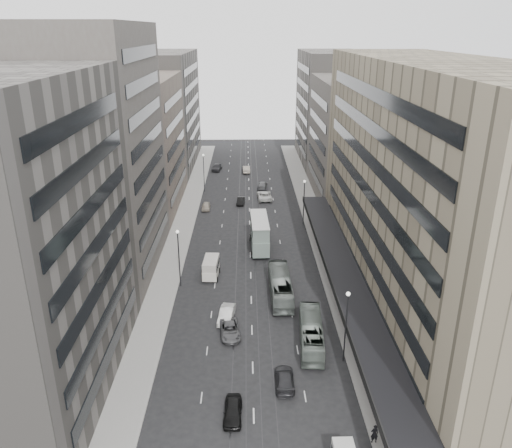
{
  "coord_description": "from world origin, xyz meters",
  "views": [
    {
      "loc": [
        -0.5,
        -49.12,
        33.04
      ],
      "look_at": [
        0.82,
        18.47,
        6.58
      ],
      "focal_mm": 35.0,
      "sensor_mm": 36.0,
      "label": 1
    }
  ],
  "objects": [
    {
      "name": "sidewalk_left",
      "position": [
        -12.0,
        37.5,
        0.07
      ],
      "size": [
        4.0,
        125.0,
        0.15
      ],
      "primitive_type": "cube",
      "color": "gray",
      "rests_on": "ground"
    },
    {
      "name": "department_store",
      "position": [
        21.45,
        8.0,
        14.95
      ],
      "size": [
        19.2,
        60.0,
        30.0
      ],
      "color": "gray",
      "rests_on": "ground"
    },
    {
      "name": "sedan_6",
      "position": [
        3.2,
        49.4,
        0.84
      ],
      "size": [
        3.07,
        6.2,
        1.69
      ],
      "primitive_type": "imported",
      "rotation": [
        0.0,
        0.0,
        3.19
      ],
      "color": "silver",
      "rests_on": "ground"
    },
    {
      "name": "building_left_d",
      "position": [
        -21.5,
        79.0,
        14.0
      ],
      "size": [
        15.0,
        38.0,
        28.0
      ],
      "primitive_type": "cube",
      "color": "slate",
      "rests_on": "ground"
    },
    {
      "name": "sedan_5",
      "position": [
        -1.69,
        46.5,
        0.68
      ],
      "size": [
        1.77,
        4.23,
        1.36
      ],
      "primitive_type": "imported",
      "rotation": [
        0.0,
        0.0,
        -0.08
      ],
      "color": "black",
      "rests_on": "ground"
    },
    {
      "name": "building_left_c",
      "position": [
        -21.5,
        46.0,
        12.5
      ],
      "size": [
        15.0,
        28.0,
        25.0
      ],
      "primitive_type": "cube",
      "color": "#716658",
      "rests_on": "ground"
    },
    {
      "name": "panel_van",
      "position": [
        -5.64,
        14.64,
        1.55
      ],
      "size": [
        2.41,
        4.57,
        2.81
      ],
      "rotation": [
        0.0,
        0.0,
        -0.06
      ],
      "color": "silver",
      "rests_on": "ground"
    },
    {
      "name": "building_right_mid",
      "position": [
        21.5,
        52.0,
        12.0
      ],
      "size": [
        15.0,
        28.0,
        24.0
      ],
      "primitive_type": "cube",
      "color": "#4C4742",
      "rests_on": "ground"
    },
    {
      "name": "building_left_b",
      "position": [
        -21.5,
        19.0,
        17.0
      ],
      "size": [
        15.0,
        26.0,
        34.0
      ],
      "primitive_type": "cube",
      "color": "#4C4742",
      "rests_on": "ground"
    },
    {
      "name": "bus_near",
      "position": [
        6.6,
        -1.86,
        1.42
      ],
      "size": [
        3.17,
        10.34,
        2.84
      ],
      "primitive_type": "imported",
      "rotation": [
        0.0,
        0.0,
        3.06
      ],
      "color": "slate",
      "rests_on": "ground"
    },
    {
      "name": "sedan_3",
      "position": [
        3.12,
        -8.76,
        0.69
      ],
      "size": [
        2.03,
        4.78,
        1.37
      ],
      "primitive_type": "imported",
      "rotation": [
        0.0,
        0.0,
        3.12
      ],
      "color": "#262628",
      "rests_on": "ground"
    },
    {
      "name": "lamp_left_near",
      "position": [
        -9.7,
        12.0,
        5.2
      ],
      "size": [
        0.44,
        0.44,
        8.32
      ],
      "color": "#262628",
      "rests_on": "ground"
    },
    {
      "name": "bus_far",
      "position": [
        3.85,
        8.93,
        1.55
      ],
      "size": [
        2.74,
        11.15,
        3.1
      ],
      "primitive_type": "imported",
      "rotation": [
        0.0,
        0.0,
        3.15
      ],
      "color": "gray",
      "rests_on": "ground"
    },
    {
      "name": "double_decker",
      "position": [
        1.5,
        24.33,
        2.79
      ],
      "size": [
        3.15,
        9.53,
        5.17
      ],
      "rotation": [
        0.0,
        0.0,
        0.03
      ],
      "color": "gray",
      "rests_on": "ground"
    },
    {
      "name": "building_right_far",
      "position": [
        21.5,
        82.0,
        14.0
      ],
      "size": [
        15.0,
        32.0,
        28.0
      ],
      "primitive_type": "cube",
      "color": "slate",
      "rests_on": "ground"
    },
    {
      "name": "ground",
      "position": [
        0.0,
        0.0,
        0.0
      ],
      "size": [
        220.0,
        220.0,
        0.0
      ],
      "primitive_type": "plane",
      "color": "black",
      "rests_on": "ground"
    },
    {
      "name": "sedan_9",
      "position": [
        -0.54,
        70.47,
        0.82
      ],
      "size": [
        1.87,
        5.03,
        1.64
      ],
      "primitive_type": "imported",
      "rotation": [
        0.0,
        0.0,
        3.17
      ],
      "color": "#A39887",
      "rests_on": "ground"
    },
    {
      "name": "sedan_7",
      "position": [
        3.06,
        57.27,
        0.73
      ],
      "size": [
        2.57,
        5.19,
        1.45
      ],
      "primitive_type": "imported",
      "rotation": [
        0.0,
        0.0,
        3.03
      ],
      "color": "#5F6062",
      "rests_on": "ground"
    },
    {
      "name": "sedan_1",
      "position": [
        -3.06,
        3.28,
        0.75
      ],
      "size": [
        2.21,
        4.75,
        1.51
      ],
      "primitive_type": "imported",
      "rotation": [
        0.0,
        0.0,
        -0.14
      ],
      "color": "silver",
      "rests_on": "ground"
    },
    {
      "name": "lamp_left_far",
      "position": [
        -9.7,
        55.0,
        5.2
      ],
      "size": [
        0.44,
        0.44,
        8.32
      ],
      "color": "#262628",
      "rests_on": "ground"
    },
    {
      "name": "lamp_right_near",
      "position": [
        9.7,
        -5.0,
        5.2
      ],
      "size": [
        0.44,
        0.44,
        8.32
      ],
      "color": "#262628",
      "rests_on": "ground"
    },
    {
      "name": "pedestrian",
      "position": [
        10.2,
        -16.47,
        1.06
      ],
      "size": [
        0.7,
        0.49,
        1.82
      ],
      "primitive_type": "imported",
      "rotation": [
        0.0,
        0.0,
        3.23
      ],
      "color": "black",
      "rests_on": "sidewalk_right"
    },
    {
      "name": "lamp_right_far",
      "position": [
        9.7,
        35.0,
        5.2
      ],
      "size": [
        0.44,
        0.44,
        8.32
      ],
      "color": "#262628",
      "rests_on": "ground"
    },
    {
      "name": "building_left_a",
      "position": [
        -21.5,
        -8.0,
        15.0
      ],
      "size": [
        15.0,
        28.0,
        30.0
      ],
      "primitive_type": "cube",
      "color": "slate",
      "rests_on": "ground"
    },
    {
      "name": "sedan_0",
      "position": [
        -1.9,
        -13.11,
        0.71
      ],
      "size": [
        1.77,
        4.19,
        1.41
      ],
      "primitive_type": "imported",
      "rotation": [
        0.0,
        0.0,
        -0.02
      ],
      "color": "black",
      "rests_on": "ground"
    },
    {
      "name": "sedan_4",
      "position": [
        -8.5,
        43.29,
        0.67
      ],
      "size": [
        1.61,
        3.96,
        1.35
      ],
      "primitive_type": "imported",
      "rotation": [
        0.0,
        0.0,
        0.0
      ],
      "color": "#ACA08F",
      "rests_on": "ground"
    },
    {
      "name": "sedan_2",
      "position": [
        -2.56,
        0.04,
        0.67
      ],
      "size": [
        2.81,
        5.08,
        1.34
      ],
      "primitive_type": "imported",
      "rotation": [
        0.0,
        0.0,
        0.13
      ],
      "color": "#4E4E50",
      "rests_on": "ground"
    },
    {
      "name": "sidewalk_right",
      "position": [
        12.0,
        37.5,
        0.07
      ],
      "size": [
        4.0,
        125.0,
        0.15
      ],
      "primitive_type": "cube",
      "color": "gray",
      "rests_on": "ground"
    },
    {
      "name": "sedan_8",
      "position": [
        -7.92,
        72.39,
        0.86
      ],
      "size": [
        2.69,
        5.27,
        1.72
      ],
      "primitive_type": "imported",
      "rotation": [
        0.0,
        0.0,
        -0.13
      ],
      "color": "#2A292C",
      "rests_on": "ground"
    }
  ]
}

